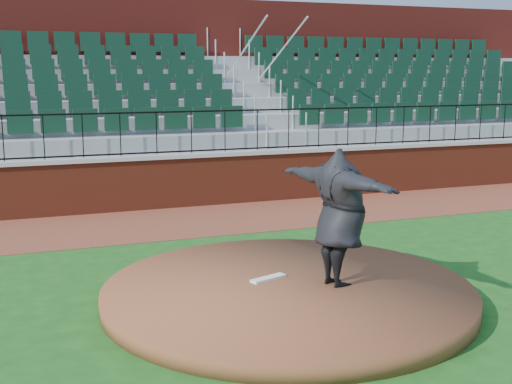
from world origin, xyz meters
TOP-DOWN VIEW (x-y plane):
  - ground at (0.00, 0.00)m, footprint 90.00×90.00m
  - warning_track at (0.00, 5.40)m, footprint 34.00×3.20m
  - field_wall at (0.00, 7.00)m, footprint 34.00×0.35m
  - wall_cap at (0.00, 7.00)m, footprint 34.00×0.45m
  - wall_railing at (0.00, 7.00)m, footprint 34.00×0.05m
  - seating_stands at (0.00, 9.72)m, footprint 34.00×5.10m
  - concourse_wall at (0.00, 12.52)m, footprint 34.00×0.50m
  - pitchers_mound at (-0.16, -0.21)m, footprint 5.30×5.30m
  - pitching_rubber at (-0.33, 0.11)m, footprint 0.60×0.32m
  - pitcher at (0.52, -0.45)m, footprint 1.15×2.50m

SIDE VIEW (x-z plane):
  - ground at x=0.00m, z-range 0.00..0.00m
  - warning_track at x=0.00m, z-range 0.00..0.01m
  - pitchers_mound at x=-0.16m, z-range 0.00..0.25m
  - pitching_rubber at x=-0.33m, z-range 0.25..0.29m
  - field_wall at x=0.00m, z-range 0.00..1.20m
  - pitcher at x=0.52m, z-range 0.25..2.22m
  - wall_cap at x=0.00m, z-range 1.20..1.30m
  - wall_railing at x=0.00m, z-range 1.30..2.30m
  - seating_stands at x=0.00m, z-range 0.00..4.60m
  - concourse_wall at x=0.00m, z-range 0.00..5.50m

